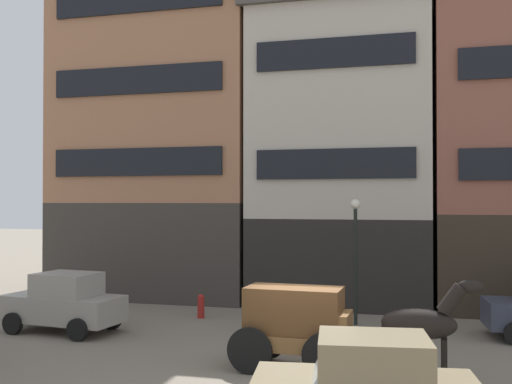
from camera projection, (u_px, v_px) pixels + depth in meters
ground_plane at (304, 371)px, 14.01m from camera, size 120.00×120.00×0.00m
building_far_left at (169, 97)px, 26.61m from camera, size 9.00×7.12×17.49m
building_center_left at (344, 154)px, 24.63m from camera, size 7.38×7.12×11.98m
cargo_wagon at (296, 322)px, 14.17m from camera, size 2.97×1.65×1.98m
draft_horse at (423, 323)px, 13.43m from camera, size 2.35×0.69×2.30m
sedan_light at (64, 302)px, 18.25m from camera, size 3.86×2.21×1.83m
streetlamp_curbside at (355, 243)px, 19.28m from camera, size 0.32×0.32×4.12m
fire_hydrant_curbside at (201, 306)px, 20.39m from camera, size 0.24×0.24×0.83m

